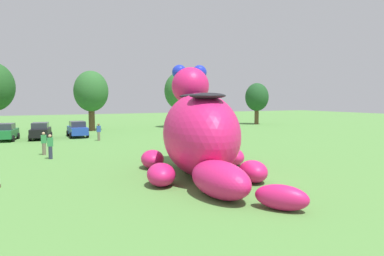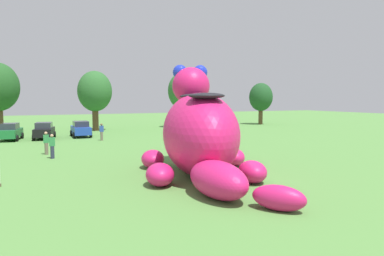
# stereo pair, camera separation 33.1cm
# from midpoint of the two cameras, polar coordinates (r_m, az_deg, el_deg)

# --- Properties ---
(ground_plane) EXTENTS (160.00, 160.00, 0.00)m
(ground_plane) POSITION_cam_midpoint_polar(r_m,az_deg,el_deg) (18.59, 6.81, -8.16)
(ground_plane) COLOR #568E42
(giant_inflatable_creature) EXTENTS (7.70, 12.75, 6.33)m
(giant_inflatable_creature) POSITION_cam_midpoint_polar(r_m,az_deg,el_deg) (18.97, 1.84, -0.77)
(giant_inflatable_creature) COLOR #E01E6B
(giant_inflatable_creature) RESTS_ON ground
(car_green) EXTENTS (2.43, 4.32, 1.72)m
(car_green) POSITION_cam_midpoint_polar(r_m,az_deg,el_deg) (39.19, -27.46, -0.55)
(car_green) COLOR #1E7238
(car_green) RESTS_ON ground
(car_black) EXTENTS (2.41, 4.31, 1.72)m
(car_black) POSITION_cam_midpoint_polar(r_m,az_deg,el_deg) (39.03, -22.83, -0.40)
(car_black) COLOR black
(car_black) RESTS_ON ground
(car_blue) EXTENTS (1.96, 4.11, 1.72)m
(car_blue) POSITION_cam_midpoint_polar(r_m,az_deg,el_deg) (39.80, -17.54, -0.15)
(car_blue) COLOR #2347B7
(car_blue) RESTS_ON ground
(tree_mid_left) EXTENTS (4.35, 4.35, 7.72)m
(tree_mid_left) POSITION_cam_midpoint_polar(r_m,az_deg,el_deg) (46.77, -15.44, 5.75)
(tree_mid_left) COLOR brown
(tree_mid_left) RESTS_ON ground
(tree_centre_left) EXTENTS (4.49, 4.49, 7.98)m
(tree_centre_left) POSITION_cam_midpoint_polar(r_m,az_deg,el_deg) (50.21, -1.20, 6.04)
(tree_centre_left) COLOR brown
(tree_centre_left) RESTS_ON ground
(tree_centre) EXTENTS (3.76, 3.76, 6.67)m
(tree_centre) POSITION_cam_midpoint_polar(r_m,az_deg,el_deg) (57.38, 11.38, 4.95)
(tree_centre) COLOR brown
(tree_centre) RESTS_ON ground
(spectator_near_inflatable) EXTENTS (0.38, 0.26, 1.71)m
(spectator_near_inflatable) POSITION_cam_midpoint_polar(r_m,az_deg,el_deg) (28.05, -22.47, -2.32)
(spectator_near_inflatable) COLOR #726656
(spectator_near_inflatable) RESTS_ON ground
(spectator_mid_field) EXTENTS (0.38, 0.26, 1.71)m
(spectator_mid_field) POSITION_cam_midpoint_polar(r_m,az_deg,el_deg) (35.68, -14.34, -0.64)
(spectator_mid_field) COLOR #726656
(spectator_mid_field) RESTS_ON ground
(spectator_by_cars) EXTENTS (0.38, 0.26, 1.71)m
(spectator_by_cars) POSITION_cam_midpoint_polar(r_m,az_deg,el_deg) (26.02, -21.59, -2.83)
(spectator_by_cars) COLOR #2D334C
(spectator_by_cars) RESTS_ON ground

